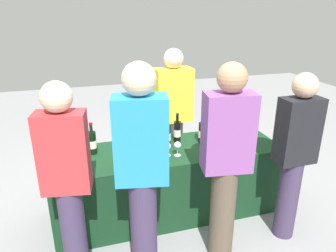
# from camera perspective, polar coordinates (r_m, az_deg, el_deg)

# --- Properties ---
(ground_plane) EXTENTS (12.00, 12.00, 0.00)m
(ground_plane) POSITION_cam_1_polar(r_m,az_deg,el_deg) (3.56, -0.00, -14.86)
(ground_plane) COLOR gray
(tasting_table) EXTENTS (2.29, 0.73, 0.73)m
(tasting_table) POSITION_cam_1_polar(r_m,az_deg,el_deg) (3.36, -0.00, -9.82)
(tasting_table) COLOR #14381E
(tasting_table) RESTS_ON ground_plane
(wine_bottle_0) EXTENTS (0.08, 0.08, 0.32)m
(wine_bottle_0) POSITION_cam_1_polar(r_m,az_deg,el_deg) (3.14, -13.45, -2.90)
(wine_bottle_0) COLOR black
(wine_bottle_0) RESTS_ON tasting_table
(wine_bottle_1) EXTENTS (0.08, 0.08, 0.33)m
(wine_bottle_1) POSITION_cam_1_polar(r_m,az_deg,el_deg) (3.27, -2.83, -1.29)
(wine_bottle_1) COLOR black
(wine_bottle_1) RESTS_ON tasting_table
(wine_bottle_2) EXTENTS (0.08, 0.08, 0.32)m
(wine_bottle_2) POSITION_cam_1_polar(r_m,az_deg,el_deg) (3.21, -0.20, -1.67)
(wine_bottle_2) COLOR black
(wine_bottle_2) RESTS_ON tasting_table
(wine_bottle_3) EXTENTS (0.07, 0.07, 0.31)m
(wine_bottle_3) POSITION_cam_1_polar(r_m,az_deg,el_deg) (3.32, 1.67, -0.98)
(wine_bottle_3) COLOR black
(wine_bottle_3) RESTS_ON tasting_table
(wine_bottle_4) EXTENTS (0.08, 0.08, 0.31)m
(wine_bottle_4) POSITION_cam_1_polar(r_m,az_deg,el_deg) (3.32, 6.17, -1.14)
(wine_bottle_4) COLOR black
(wine_bottle_4) RESTS_ON tasting_table
(wine_bottle_5) EXTENTS (0.08, 0.08, 0.32)m
(wine_bottle_5) POSITION_cam_1_polar(r_m,az_deg,el_deg) (3.49, 8.33, -0.17)
(wine_bottle_5) COLOR black
(wine_bottle_5) RESTS_ON tasting_table
(wine_bottle_6) EXTENTS (0.08, 0.08, 0.30)m
(wine_bottle_6) POSITION_cam_1_polar(r_m,az_deg,el_deg) (3.53, 12.90, -0.34)
(wine_bottle_6) COLOR black
(wine_bottle_6) RESTS_ON tasting_table
(wine_glass_0) EXTENTS (0.07, 0.07, 0.14)m
(wine_glass_0) POSITION_cam_1_polar(r_m,az_deg,el_deg) (2.89, -9.08, -5.16)
(wine_glass_0) COLOR silver
(wine_glass_0) RESTS_ON tasting_table
(wine_glass_1) EXTENTS (0.06, 0.06, 0.14)m
(wine_glass_1) POSITION_cam_1_polar(r_m,az_deg,el_deg) (2.92, -7.13, -4.66)
(wine_glass_1) COLOR silver
(wine_glass_1) RESTS_ON tasting_table
(wine_glass_2) EXTENTS (0.07, 0.07, 0.15)m
(wine_glass_2) POSITION_cam_1_polar(r_m,az_deg,el_deg) (2.99, -4.14, -3.77)
(wine_glass_2) COLOR silver
(wine_glass_2) RESTS_ON tasting_table
(wine_glass_3) EXTENTS (0.06, 0.06, 0.13)m
(wine_glass_3) POSITION_cam_1_polar(r_m,az_deg,el_deg) (3.02, -0.06, -3.75)
(wine_glass_3) COLOR silver
(wine_glass_3) RESTS_ON tasting_table
(wine_glass_4) EXTENTS (0.07, 0.07, 0.14)m
(wine_glass_4) POSITION_cam_1_polar(r_m,az_deg,el_deg) (3.02, 1.73, -3.56)
(wine_glass_4) COLOR silver
(wine_glass_4) RESTS_ON tasting_table
(wine_glass_5) EXTENTS (0.07, 0.07, 0.13)m
(wine_glass_5) POSITION_cam_1_polar(r_m,az_deg,el_deg) (3.19, 7.77, -2.61)
(wine_glass_5) COLOR silver
(wine_glass_5) RESTS_ON tasting_table
(server_pouring) EXTENTS (0.43, 0.25, 1.65)m
(server_pouring) POSITION_cam_1_polar(r_m,az_deg,el_deg) (3.70, 0.94, 2.08)
(server_pouring) COLOR #3F3351
(server_pouring) RESTS_ON ground_plane
(guest_0) EXTENTS (0.38, 0.25, 1.62)m
(guest_0) POSITION_cam_1_polar(r_m,az_deg,el_deg) (2.46, -17.71, -8.91)
(guest_0) COLOR #3F3351
(guest_0) RESTS_ON ground_plane
(guest_1) EXTENTS (0.42, 0.28, 1.74)m
(guest_1) POSITION_cam_1_polar(r_m,az_deg,el_deg) (2.35, -4.74, -7.65)
(guest_1) COLOR #3F3351
(guest_1) RESTS_ON ground_plane
(guest_2) EXTENTS (0.41, 0.27, 1.70)m
(guest_2) POSITION_cam_1_polar(r_m,az_deg,el_deg) (2.58, 10.42, -5.82)
(guest_2) COLOR brown
(guest_2) RESTS_ON ground_plane
(guest_3) EXTENTS (0.35, 0.21, 1.58)m
(guest_3) POSITION_cam_1_polar(r_m,az_deg,el_deg) (3.01, 21.80, -4.47)
(guest_3) COLOR #3F3351
(guest_3) RESTS_ON ground_plane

